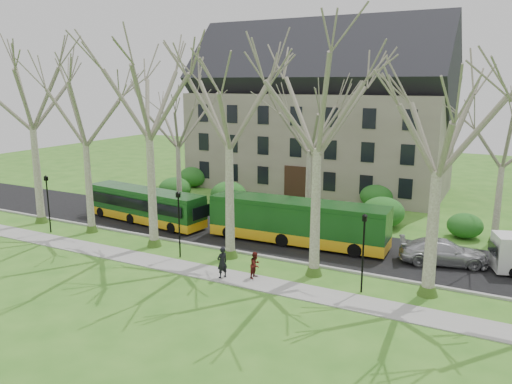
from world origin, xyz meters
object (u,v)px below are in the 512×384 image
(sedan, at_px, (443,252))
(pedestrian_a, at_px, (222,262))
(pedestrian_b, at_px, (255,265))
(bus_follow, at_px, (297,221))
(bus_lead, at_px, (145,205))

(sedan, xyz_separation_m, pedestrian_a, (-11.03, -8.28, 0.16))
(pedestrian_b, bearing_deg, bus_follow, 6.23)
(sedan, distance_m, pedestrian_b, 11.91)
(bus_follow, bearing_deg, bus_lead, -179.46)
(sedan, xyz_separation_m, pedestrian_b, (-9.34, -7.39, 0.01))
(bus_lead, xyz_separation_m, sedan, (22.67, 1.02, -0.62))
(bus_lead, distance_m, bus_follow, 13.02)
(bus_follow, height_order, pedestrian_b, bus_follow)
(bus_lead, bearing_deg, sedan, 9.45)
(bus_lead, bearing_deg, pedestrian_b, -18.65)
(bus_lead, relative_size, pedestrian_a, 6.03)
(bus_follow, bearing_deg, sedan, 0.02)
(sedan, height_order, pedestrian_b, pedestrian_b)
(pedestrian_a, distance_m, pedestrian_b, 1.92)
(bus_follow, distance_m, pedestrian_a, 8.04)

